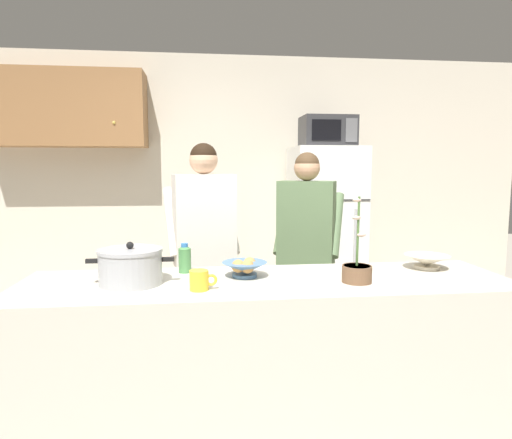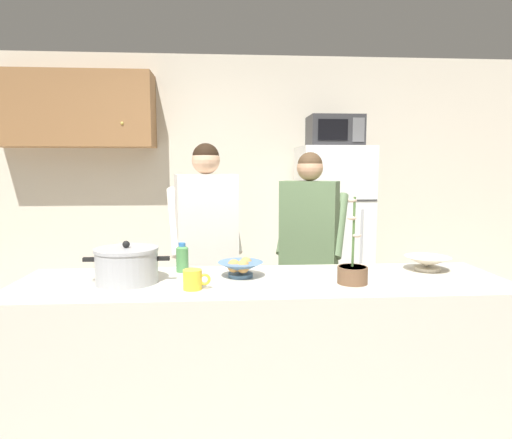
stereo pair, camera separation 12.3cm
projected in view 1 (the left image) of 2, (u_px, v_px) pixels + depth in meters
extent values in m
cube|color=beige|center=(237.00, 187.00, 4.47)|extent=(6.00, 0.12, 2.60)
cube|color=olive|center=(63.00, 109.00, 3.97)|extent=(1.47, 0.34, 0.69)
sphere|color=gold|center=(114.00, 123.00, 3.88)|extent=(0.03, 0.03, 0.03)
cube|color=beige|center=(268.00, 365.00, 2.30)|extent=(2.52, 0.68, 0.92)
cube|color=white|center=(325.00, 236.00, 4.17)|extent=(0.64, 0.64, 1.69)
cube|color=#333333|center=(336.00, 200.00, 3.81)|extent=(0.63, 0.01, 0.01)
cylinder|color=#B2B2B7|center=(355.00, 252.00, 3.85)|extent=(0.02, 0.02, 0.76)
cube|color=#2D2D30|center=(327.00, 132.00, 4.04)|extent=(0.48, 0.36, 0.28)
cube|color=black|center=(327.00, 130.00, 3.85)|extent=(0.26, 0.01, 0.18)
cube|color=#59595B|center=(351.00, 130.00, 3.87)|extent=(0.11, 0.01, 0.21)
cylinder|color=black|center=(216.00, 319.00, 3.17)|extent=(0.11, 0.11, 0.81)
cylinder|color=black|center=(196.00, 321.00, 3.12)|extent=(0.11, 0.11, 0.81)
cube|color=white|center=(204.00, 220.00, 3.06)|extent=(0.45, 0.29, 0.64)
sphere|color=#D8A884|center=(204.00, 160.00, 3.01)|extent=(0.20, 0.20, 0.20)
sphere|color=black|center=(203.00, 157.00, 3.01)|extent=(0.19, 0.19, 0.19)
cylinder|color=white|center=(229.00, 220.00, 3.24)|extent=(0.16, 0.39, 0.49)
cylinder|color=white|center=(172.00, 222.00, 3.11)|extent=(0.16, 0.39, 0.49)
cylinder|color=#33384C|center=(314.00, 316.00, 3.27)|extent=(0.11, 0.11, 0.78)
cylinder|color=#33384C|center=(296.00, 314.00, 3.31)|extent=(0.11, 0.11, 0.78)
cube|color=#59724C|center=(306.00, 223.00, 3.21)|extent=(0.45, 0.35, 0.62)
sphere|color=tan|center=(307.00, 168.00, 3.16)|extent=(0.19, 0.19, 0.19)
sphere|color=#4C3823|center=(307.00, 165.00, 3.16)|extent=(0.18, 0.18, 0.18)
cylinder|color=#59724C|center=(336.00, 225.00, 3.26)|extent=(0.22, 0.37, 0.48)
cylinder|color=#59724C|center=(283.00, 223.00, 3.38)|extent=(0.22, 0.37, 0.48)
cylinder|color=#ADAFB5|center=(131.00, 268.00, 2.15)|extent=(0.31, 0.31, 0.16)
cylinder|color=#ADAFB5|center=(130.00, 251.00, 2.14)|extent=(0.32, 0.32, 0.02)
sphere|color=black|center=(130.00, 245.00, 2.14)|extent=(0.04, 0.04, 0.04)
cube|color=black|center=(92.00, 261.00, 2.13)|extent=(0.06, 0.02, 0.02)
cube|color=black|center=(168.00, 259.00, 2.17)|extent=(0.06, 0.02, 0.02)
cylinder|color=yellow|center=(199.00, 280.00, 2.05)|extent=(0.09, 0.09, 0.10)
torus|color=yellow|center=(211.00, 280.00, 2.06)|extent=(0.06, 0.01, 0.06)
cylinder|color=#4C7299|center=(245.00, 275.00, 2.30)|extent=(0.13, 0.13, 0.02)
cone|color=#4C7299|center=(245.00, 268.00, 2.30)|extent=(0.24, 0.24, 0.06)
sphere|color=tan|center=(238.00, 266.00, 2.27)|extent=(0.07, 0.07, 0.07)
sphere|color=tan|center=(250.00, 264.00, 2.33)|extent=(0.07, 0.07, 0.07)
sphere|color=tan|center=(248.00, 267.00, 2.26)|extent=(0.07, 0.07, 0.07)
cylinder|color=beige|center=(427.00, 267.00, 2.49)|extent=(0.14, 0.14, 0.02)
cone|color=beige|center=(427.00, 260.00, 2.49)|extent=(0.25, 0.25, 0.06)
cylinder|color=#4C8C4C|center=(185.00, 261.00, 2.40)|extent=(0.07, 0.07, 0.13)
cone|color=#4C8C4C|center=(185.00, 247.00, 2.39)|extent=(0.07, 0.07, 0.02)
cylinder|color=#3372BF|center=(184.00, 245.00, 2.39)|extent=(0.04, 0.04, 0.02)
cylinder|color=brown|center=(357.00, 274.00, 2.20)|extent=(0.15, 0.15, 0.09)
cylinder|color=#38281E|center=(357.00, 266.00, 2.19)|extent=(0.14, 0.14, 0.01)
cylinder|color=#4C7238|center=(358.00, 231.00, 2.17)|extent=(0.01, 0.02, 0.35)
ellipsoid|color=beige|center=(361.00, 235.00, 2.17)|extent=(0.04, 0.03, 0.02)
ellipsoid|color=beige|center=(356.00, 218.00, 2.16)|extent=(0.04, 0.03, 0.02)
ellipsoid|color=beige|center=(357.00, 200.00, 2.15)|extent=(0.04, 0.03, 0.02)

